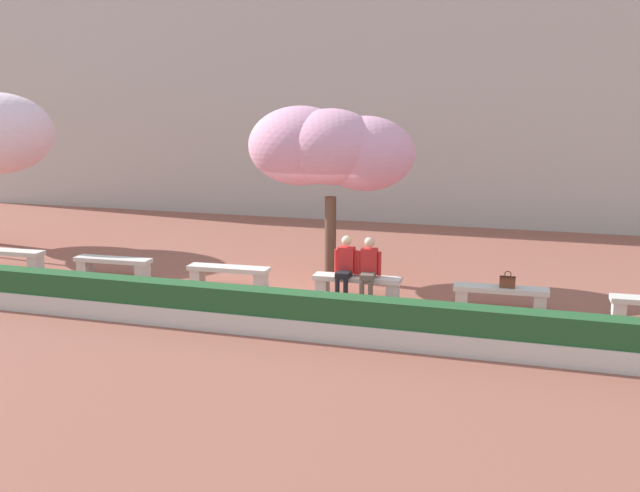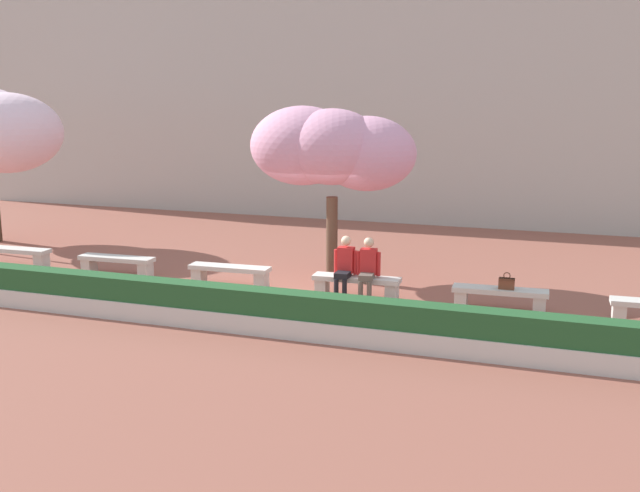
# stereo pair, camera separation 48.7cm
# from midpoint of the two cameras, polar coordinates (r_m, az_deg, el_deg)

# --- Properties ---
(ground_plane) EXTENTS (100.00, 100.00, 0.00)m
(ground_plane) POSITION_cam_midpoint_polar(r_m,az_deg,el_deg) (16.22, -3.06, -3.47)
(ground_plane) COLOR #8E5142
(building_facade) EXTENTS (33.11, 4.00, 8.43)m
(building_facade) POSITION_cam_midpoint_polar(r_m,az_deg,el_deg) (26.46, 5.60, 11.52)
(building_facade) COLOR #B7B2A8
(building_facade) RESTS_ON ground
(stone_bench_west_end) EXTENTS (1.86, 0.51, 0.45)m
(stone_bench_west_end) POSITION_cam_midpoint_polar(r_m,az_deg,el_deg) (19.91, -23.29, -0.69)
(stone_bench_west_end) COLOR beige
(stone_bench_west_end) RESTS_ON ground
(stone_bench_near_west) EXTENTS (1.86, 0.51, 0.45)m
(stone_bench_near_west) POSITION_cam_midpoint_polar(r_m,az_deg,el_deg) (18.15, -16.23, -1.32)
(stone_bench_near_west) COLOR beige
(stone_bench_near_west) RESTS_ON ground
(stone_bench_center) EXTENTS (1.86, 0.51, 0.45)m
(stone_bench_center) POSITION_cam_midpoint_polar(r_m,az_deg,el_deg) (16.71, -7.80, -2.04)
(stone_bench_center) COLOR beige
(stone_bench_center) RESTS_ON ground
(stone_bench_near_east) EXTENTS (1.86, 0.51, 0.45)m
(stone_bench_near_east) POSITION_cam_midpoint_polar(r_m,az_deg,el_deg) (15.70, 1.96, -2.82)
(stone_bench_near_east) COLOR beige
(stone_bench_near_east) RESTS_ON ground
(stone_bench_east_end) EXTENTS (1.86, 0.51, 0.45)m
(stone_bench_east_end) POSITION_cam_midpoint_polar(r_m,az_deg,el_deg) (15.20, 12.72, -3.59)
(stone_bench_east_end) COLOR beige
(stone_bench_east_end) RESTS_ON ground
(person_seated_left) EXTENTS (0.51, 0.69, 1.29)m
(person_seated_left) POSITION_cam_midpoint_polar(r_m,az_deg,el_deg) (15.63, 1.05, -1.41)
(person_seated_left) COLOR black
(person_seated_left) RESTS_ON ground
(person_seated_right) EXTENTS (0.51, 0.71, 1.29)m
(person_seated_right) POSITION_cam_midpoint_polar(r_m,az_deg,el_deg) (15.49, 2.83, -1.53)
(person_seated_right) COLOR black
(person_seated_right) RESTS_ON ground
(handbag) EXTENTS (0.30, 0.15, 0.34)m
(handbag) POSITION_cam_midpoint_polar(r_m,az_deg,el_deg) (15.10, 13.20, -2.63)
(handbag) COLOR brown
(handbag) RESTS_ON stone_bench_east_end
(cherry_tree_main) EXTENTS (3.76, 2.45, 3.94)m
(cherry_tree_main) POSITION_cam_midpoint_polar(r_m,az_deg,el_deg) (16.91, -0.10, 7.42)
(cherry_tree_main) COLOR #513828
(cherry_tree_main) RESTS_ON ground
(planter_hedge_foreground) EXTENTS (18.99, 0.50, 0.80)m
(planter_hedge_foreground) POSITION_cam_midpoint_polar(r_m,az_deg,el_deg) (13.60, -7.31, -4.83)
(planter_hedge_foreground) COLOR beige
(planter_hedge_foreground) RESTS_ON ground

